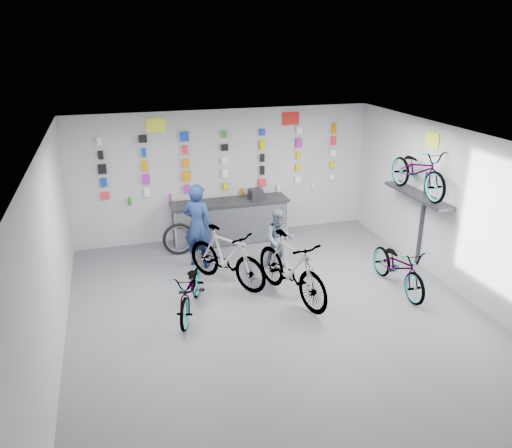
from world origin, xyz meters
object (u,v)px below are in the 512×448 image
object	(u,v)px
bike_center	(291,268)
customer	(279,239)
bike_left	(191,290)
clerk	(198,226)
counter	(230,222)
bike_right	(399,266)
bike_service	(227,257)

from	to	relation	value
bike_center	customer	world-z (taller)	customer
bike_left	clerk	distance (m)	1.95
counter	customer	size ratio (longest dim) A/B	2.16
counter	bike_right	distance (m)	4.03
clerk	customer	bearing A→B (deg)	-161.19
bike_service	bike_right	bearing A→B (deg)	-55.58
counter	bike_right	xyz separation A→B (m)	(2.49, -3.17, -0.02)
bike_left	bike_center	world-z (taller)	bike_center
bike_center	bike_service	world-z (taller)	bike_center
bike_left	bike_right	bearing A→B (deg)	16.24
bike_center	clerk	xyz separation A→B (m)	(-1.35, 1.86, 0.28)
bike_left	clerk	size ratio (longest dim) A/B	0.94
bike_center	bike_service	distance (m)	1.33
counter	bike_service	bearing A→B (deg)	-105.61
bike_right	customer	xyz separation A→B (m)	(-1.85, 1.55, 0.16)
counter	customer	distance (m)	1.75
bike_left	customer	distance (m)	2.42
bike_service	customer	size ratio (longest dim) A/B	1.52
bike_center	bike_right	bearing A→B (deg)	-22.94
bike_right	bike_left	bearing A→B (deg)	176.76
bike_right	clerk	distance (m)	4.03
bike_left	customer	size ratio (longest dim) A/B	1.33
bike_left	clerk	world-z (taller)	clerk
bike_center	bike_right	world-z (taller)	bike_center
counter	customer	xyz separation A→B (m)	(0.64, -1.62, 0.14)
bike_service	clerk	distance (m)	1.07
bike_right	customer	size ratio (longest dim) A/B	1.43
counter	clerk	distance (m)	1.48
counter	bike_service	size ratio (longest dim) A/B	1.42
bike_center	bike_service	xyz separation A→B (m)	(-0.99, 0.90, -0.04)
bike_left	bike_center	size ratio (longest dim) A/B	0.82
bike_service	customer	world-z (taller)	customer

